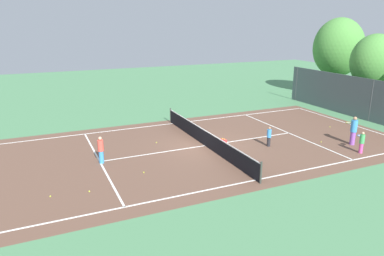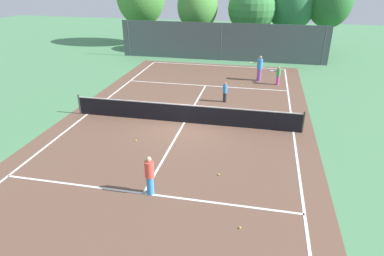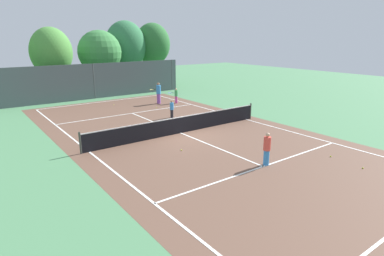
{
  "view_description": "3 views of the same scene",
  "coord_description": "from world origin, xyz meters",
  "views": [
    {
      "loc": [
        18.69,
        -9.29,
        7.31
      ],
      "look_at": [
        -0.85,
        -0.5,
        0.97
      ],
      "focal_mm": 33.57,
      "sensor_mm": 36.0,
      "label": 1
    },
    {
      "loc": [
        3.76,
        -15.84,
        7.2
      ],
      "look_at": [
        0.81,
        -1.93,
        0.63
      ],
      "focal_mm": 31.92,
      "sensor_mm": 36.0,
      "label": 2
    },
    {
      "loc": [
        -10.33,
        -15.08,
        5.47
      ],
      "look_at": [
        -0.72,
        -2.11,
        0.91
      ],
      "focal_mm": 30.06,
      "sensor_mm": 36.0,
      "label": 3
    }
  ],
  "objects": [
    {
      "name": "perimeter_fence",
      "position": [
        0.0,
        14.0,
        1.6
      ],
      "size": [
        18.0,
        0.12,
        3.2
      ],
      "color": "#515B60",
      "rests_on": "ground_plane"
    },
    {
      "name": "tennis_ball_0",
      "position": [
        0.11,
        10.02,
        0.03
      ],
      "size": [
        0.07,
        0.07,
        0.07
      ],
      "primitive_type": "sphere",
      "color": "#CCE533",
      "rests_on": "ground_plane"
    },
    {
      "name": "tennis_ball_4",
      "position": [
        2.45,
        6.98,
        0.03
      ],
      "size": [
        0.07,
        0.07,
        0.07
      ],
      "primitive_type": "sphere",
      "color": "#CCE533",
      "rests_on": "ground_plane"
    },
    {
      "name": "tree_4",
      "position": [
        5.88,
        19.44,
        4.56
      ],
      "size": [
        4.57,
        4.58,
        7.31
      ],
      "color": "brown",
      "rests_on": "ground_plane"
    },
    {
      "name": "player_2",
      "position": [
        3.52,
        8.43,
        0.92
      ],
      "size": [
        0.96,
        0.51,
        1.79
      ],
      "color": "purple",
      "rests_on": "ground_plane"
    },
    {
      "name": "court_surface",
      "position": [
        0.0,
        0.0,
        0.0
      ],
      "size": [
        13.0,
        25.0,
        0.01
      ],
      "color": "brown",
      "rests_on": "ground_plane"
    },
    {
      "name": "player_1",
      "position": [
        0.25,
        -6.34,
        0.77
      ],
      "size": [
        0.32,
        0.32,
        1.5
      ],
      "color": "#388CD8",
      "rests_on": "ground_plane"
    },
    {
      "name": "player_0",
      "position": [
        4.82,
        7.7,
        0.67
      ],
      "size": [
        0.8,
        0.69,
        1.28
      ],
      "color": "#D14799",
      "rests_on": "ground_plane"
    },
    {
      "name": "ground_plane",
      "position": [
        0.0,
        0.0,
        0.0
      ],
      "size": [
        80.0,
        80.0,
        0.0
      ],
      "primitive_type": "plane",
      "color": "#4C8456"
    },
    {
      "name": "tree_1",
      "position": [
        9.27,
        19.24,
        4.7
      ],
      "size": [
        4.04,
        4.38,
        7.14
      ],
      "color": "brown",
      "rests_on": "ground_plane"
    },
    {
      "name": "tennis_net",
      "position": [
        0.0,
        0.0,
        0.51
      ],
      "size": [
        11.9,
        0.1,
        1.1
      ],
      "color": "#333833",
      "rests_on": "ground_plane"
    },
    {
      "name": "tennis_ball_2",
      "position": [
        -1.72,
        -2.57,
        0.03
      ],
      "size": [
        0.07,
        0.07,
        0.07
      ],
      "primitive_type": "sphere",
      "color": "#CCE533",
      "rests_on": "ground_plane"
    },
    {
      "name": "tree_0",
      "position": [
        2.28,
        17.98,
        4.01
      ],
      "size": [
        4.44,
        4.44,
        6.23
      ],
      "color": "brown",
      "rests_on": "ground_plane"
    },
    {
      "name": "ball_crate",
      "position": [
        0.32,
        1.08,
        0.18
      ],
      "size": [
        0.41,
        0.33,
        0.43
      ],
      "color": "red",
      "rests_on": "ground_plane"
    },
    {
      "name": "player_3",
      "position": [
        1.67,
        3.51,
        0.63
      ],
      "size": [
        0.26,
        0.26,
        1.23
      ],
      "color": "#232328",
      "rests_on": "ground_plane"
    },
    {
      "name": "tennis_ball_5",
      "position": [
        3.5,
        -7.5,
        0.03
      ],
      "size": [
        0.07,
        0.07,
        0.07
      ],
      "primitive_type": "sphere",
      "color": "#CCE533",
      "rests_on": "ground_plane"
    },
    {
      "name": "tennis_ball_1",
      "position": [
        3.29,
        -9.13,
        0.03
      ],
      "size": [
        0.07,
        0.07,
        0.07
      ],
      "primitive_type": "sphere",
      "color": "#CCE533",
      "rests_on": "ground_plane"
    },
    {
      "name": "tree_3",
      "position": [
        -2.69,
        17.08,
        4.16
      ],
      "size": [
        3.74,
        4.1,
        6.42
      ],
      "color": "brown",
      "rests_on": "ground_plane"
    },
    {
      "name": "tennis_ball_3",
      "position": [
        2.46,
        -4.66,
        0.03
      ],
      "size": [
        0.07,
        0.07,
        0.07
      ],
      "primitive_type": "sphere",
      "color": "#CCE533",
      "rests_on": "ground_plane"
    }
  ]
}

